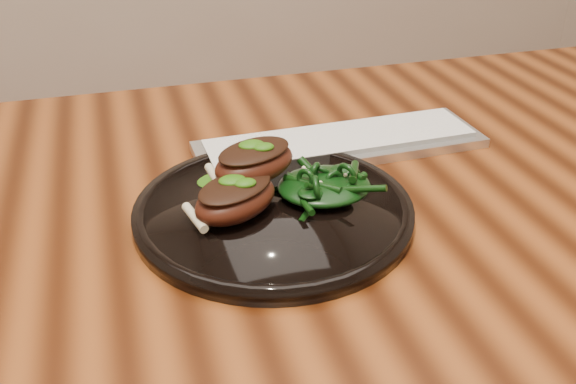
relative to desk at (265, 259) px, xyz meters
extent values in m
cube|color=#341406|center=(0.00, 0.00, 0.06)|extent=(1.60, 0.80, 0.04)
cylinder|color=#3B1B0D|center=(0.74, 0.34, -0.31)|extent=(0.06, 0.06, 0.71)
cylinder|color=black|center=(0.00, -0.04, 0.09)|extent=(0.30, 0.30, 0.02)
torus|color=black|center=(0.00, -0.04, 0.09)|extent=(0.30, 0.30, 0.02)
cylinder|color=black|center=(0.00, -0.04, 0.10)|extent=(0.20, 0.20, 0.00)
ellipsoid|color=#41170C|center=(-0.04, -0.05, 0.12)|extent=(0.12, 0.11, 0.04)
ellipsoid|color=black|center=(-0.04, -0.05, 0.13)|extent=(0.11, 0.10, 0.01)
cylinder|color=beige|center=(-0.09, -0.06, 0.11)|extent=(0.02, 0.05, 0.01)
ellipsoid|color=#1A4C08|center=(-0.04, -0.05, 0.14)|extent=(0.03, 0.02, 0.01)
ellipsoid|color=#41170C|center=(-0.01, -0.01, 0.14)|extent=(0.11, 0.10, 0.04)
ellipsoid|color=black|center=(-0.01, -0.01, 0.15)|extent=(0.10, 0.09, 0.01)
cylinder|color=beige|center=(-0.06, -0.02, 0.13)|extent=(0.01, 0.05, 0.01)
ellipsoid|color=#1A4C08|center=(-0.01, -0.01, 0.16)|extent=(0.03, 0.02, 0.01)
ellipsoid|color=#1A4C08|center=(-0.04, 0.02, 0.10)|extent=(0.07, 0.05, 0.00)
ellipsoid|color=black|center=(0.06, -0.04, 0.11)|extent=(0.10, 0.09, 0.02)
cube|color=silver|center=(0.13, 0.10, 0.09)|extent=(0.38, 0.13, 0.01)
cube|color=white|center=(0.13, 0.10, 0.10)|extent=(0.36, 0.10, 0.01)
camera|label=1|loc=(-0.15, -0.61, 0.46)|focal=40.00mm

